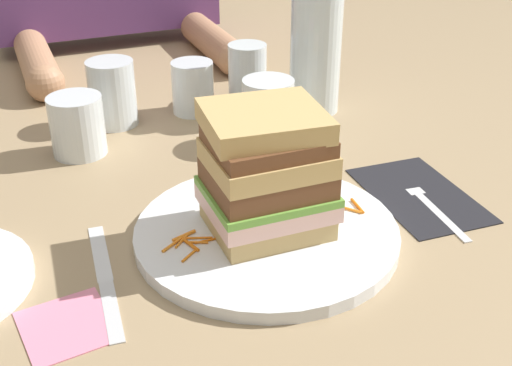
% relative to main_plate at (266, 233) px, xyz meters
% --- Properties ---
extents(ground_plane, '(3.00, 3.00, 0.00)m').
position_rel_main_plate_xyz_m(ground_plane, '(0.01, 0.02, -0.01)').
color(ground_plane, '#9E8460').
extents(main_plate, '(0.29, 0.29, 0.01)m').
position_rel_main_plate_xyz_m(main_plate, '(0.00, 0.00, 0.00)').
color(main_plate, white).
rests_on(main_plate, ground_plane).
extents(sandwich, '(0.13, 0.12, 0.14)m').
position_rel_main_plate_xyz_m(sandwich, '(-0.00, 0.00, 0.07)').
color(sandwich, tan).
rests_on(sandwich, main_plate).
extents(carrot_shred_0, '(0.03, 0.01, 0.00)m').
position_rel_main_plate_xyz_m(carrot_shred_0, '(-0.09, 0.02, 0.01)').
color(carrot_shred_0, orange).
rests_on(carrot_shred_0, main_plate).
extents(carrot_shred_1, '(0.03, 0.00, 0.00)m').
position_rel_main_plate_xyz_m(carrot_shred_1, '(-0.07, -0.00, 0.01)').
color(carrot_shred_1, orange).
rests_on(carrot_shred_1, main_plate).
extents(carrot_shred_2, '(0.02, 0.02, 0.00)m').
position_rel_main_plate_xyz_m(carrot_shred_2, '(-0.10, -0.02, 0.01)').
color(carrot_shred_2, orange).
rests_on(carrot_shred_2, main_plate).
extents(carrot_shred_3, '(0.02, 0.01, 0.00)m').
position_rel_main_plate_xyz_m(carrot_shred_3, '(-0.08, -0.00, 0.01)').
color(carrot_shred_3, orange).
rests_on(carrot_shred_3, main_plate).
extents(carrot_shred_4, '(0.02, 0.02, 0.00)m').
position_rel_main_plate_xyz_m(carrot_shred_4, '(-0.09, 0.01, 0.01)').
color(carrot_shred_4, orange).
rests_on(carrot_shred_4, main_plate).
extents(carrot_shred_5, '(0.03, 0.02, 0.00)m').
position_rel_main_plate_xyz_m(carrot_shred_5, '(-0.10, 0.01, 0.01)').
color(carrot_shred_5, orange).
rests_on(carrot_shred_5, main_plate).
extents(carrot_shred_6, '(0.03, 0.01, 0.00)m').
position_rel_main_plate_xyz_m(carrot_shred_6, '(-0.08, 0.01, 0.01)').
color(carrot_shred_6, orange).
rests_on(carrot_shred_6, main_plate).
extents(carrot_shred_7, '(0.01, 0.03, 0.00)m').
position_rel_main_plate_xyz_m(carrot_shred_7, '(-0.09, -0.00, 0.01)').
color(carrot_shred_7, orange).
rests_on(carrot_shred_7, main_plate).
extents(carrot_shred_8, '(0.02, 0.02, 0.00)m').
position_rel_main_plate_xyz_m(carrot_shred_8, '(0.10, -0.01, 0.01)').
color(carrot_shred_8, orange).
rests_on(carrot_shred_8, main_plate).
extents(carrot_shred_9, '(0.03, 0.02, 0.00)m').
position_rel_main_plate_xyz_m(carrot_shred_9, '(0.08, 0.01, 0.01)').
color(carrot_shred_9, orange).
rests_on(carrot_shred_9, main_plate).
extents(carrot_shred_10, '(0.01, 0.03, 0.00)m').
position_rel_main_plate_xyz_m(carrot_shred_10, '(0.11, -0.00, 0.01)').
color(carrot_shred_10, orange).
rests_on(carrot_shred_10, main_plate).
extents(carrot_shred_11, '(0.03, 0.01, 0.00)m').
position_rel_main_plate_xyz_m(carrot_shred_11, '(0.08, -0.00, 0.01)').
color(carrot_shred_11, orange).
rests_on(carrot_shred_11, main_plate).
extents(carrot_shred_12, '(0.03, 0.01, 0.00)m').
position_rel_main_plate_xyz_m(carrot_shred_12, '(0.07, -0.01, 0.01)').
color(carrot_shred_12, orange).
rests_on(carrot_shred_12, main_plate).
extents(carrot_shred_13, '(0.02, 0.00, 0.00)m').
position_rel_main_plate_xyz_m(carrot_shred_13, '(0.08, 0.02, 0.01)').
color(carrot_shred_13, orange).
rests_on(carrot_shred_13, main_plate).
extents(carrot_shred_14, '(0.00, 0.02, 0.00)m').
position_rel_main_plate_xyz_m(carrot_shred_14, '(0.07, 0.00, 0.01)').
color(carrot_shred_14, orange).
rests_on(carrot_shred_14, main_plate).
extents(carrot_shred_15, '(0.02, 0.01, 0.00)m').
position_rel_main_plate_xyz_m(carrot_shred_15, '(0.08, 0.00, 0.01)').
color(carrot_shred_15, orange).
rests_on(carrot_shred_15, main_plate).
extents(napkin_dark, '(0.12, 0.18, 0.00)m').
position_rel_main_plate_xyz_m(napkin_dark, '(0.21, 0.02, -0.01)').
color(napkin_dark, black).
rests_on(napkin_dark, ground_plane).
extents(fork, '(0.03, 0.17, 0.00)m').
position_rel_main_plate_xyz_m(fork, '(0.21, -0.01, -0.00)').
color(fork, silver).
rests_on(fork, napkin_dark).
extents(knife, '(0.03, 0.20, 0.00)m').
position_rel_main_plate_xyz_m(knife, '(-0.18, -0.01, -0.01)').
color(knife, silver).
rests_on(knife, ground_plane).
extents(juice_glass, '(0.07, 0.07, 0.09)m').
position_rel_main_plate_xyz_m(juice_glass, '(0.10, 0.23, 0.03)').
color(juice_glass, white).
rests_on(juice_glass, ground_plane).
extents(water_bottle, '(0.08, 0.08, 0.25)m').
position_rel_main_plate_xyz_m(water_bottle, '(0.22, 0.31, 0.11)').
color(water_bottle, silver).
rests_on(water_bottle, ground_plane).
extents(empty_tumbler_0, '(0.06, 0.06, 0.09)m').
position_rel_main_plate_xyz_m(empty_tumbler_0, '(0.14, 0.40, 0.04)').
color(empty_tumbler_0, silver).
rests_on(empty_tumbler_0, ground_plane).
extents(empty_tumbler_1, '(0.07, 0.07, 0.10)m').
position_rel_main_plate_xyz_m(empty_tumbler_1, '(-0.09, 0.38, 0.04)').
color(empty_tumbler_1, silver).
rests_on(empty_tumbler_1, ground_plane).
extents(empty_tumbler_2, '(0.07, 0.07, 0.08)m').
position_rel_main_plate_xyz_m(empty_tumbler_2, '(-0.15, 0.30, 0.03)').
color(empty_tumbler_2, silver).
rests_on(empty_tumbler_2, ground_plane).
extents(empty_tumbler_3, '(0.07, 0.07, 0.08)m').
position_rel_main_plate_xyz_m(empty_tumbler_3, '(0.04, 0.38, 0.03)').
color(empty_tumbler_3, silver).
rests_on(empty_tumbler_3, ground_plane).
extents(napkin_pink, '(0.09, 0.10, 0.00)m').
position_rel_main_plate_xyz_m(napkin_pink, '(-0.23, -0.06, -0.01)').
color(napkin_pink, pink).
rests_on(napkin_pink, ground_plane).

